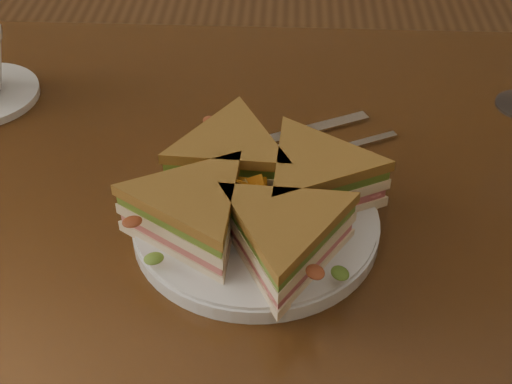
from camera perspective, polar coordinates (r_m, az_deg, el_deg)
table at (r=0.84m, az=-1.43°, el=-5.54°), size 1.20×0.80×0.75m
plate at (r=0.73m, az=0.00°, el=-2.53°), size 0.25×0.25×0.02m
sandwich_wedges at (r=0.70m, az=-0.00°, el=-0.31°), size 0.32×0.32×0.06m
crisps_mound at (r=0.71m, az=-0.00°, el=-0.56°), size 0.09×0.09×0.05m
spoon at (r=0.82m, az=2.97°, el=2.51°), size 0.17×0.09×0.01m
knife at (r=0.86m, az=2.16°, el=4.40°), size 0.20×0.11×0.00m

